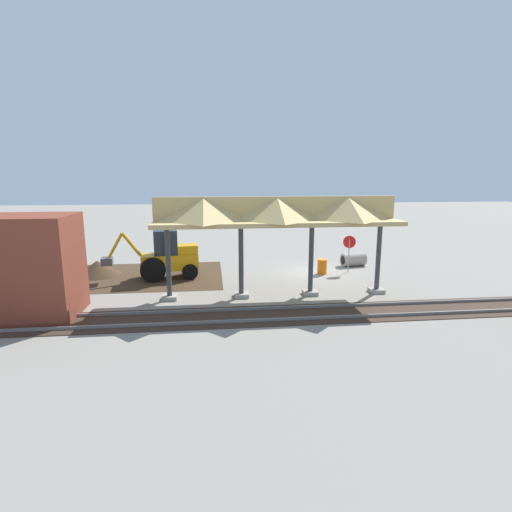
{
  "coord_description": "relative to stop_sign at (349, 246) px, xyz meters",
  "views": [
    {
      "loc": [
        6.27,
        23.49,
        5.91
      ],
      "look_at": [
        3.9,
        2.53,
        1.6
      ],
      "focal_mm": 28.0,
      "sensor_mm": 36.0,
      "label": 1
    }
  ],
  "objects": [
    {
      "name": "stop_sign",
      "position": [
        0.0,
        0.0,
        0.0
      ],
      "size": [
        0.74,
        0.24,
        2.27
      ],
      "color": "gray",
      "rests_on": "ground"
    },
    {
      "name": "ground_plane",
      "position": [
        2.08,
        -0.32,
        -1.63
      ],
      "size": [
        120.0,
        120.0,
        0.0
      ],
      "primitive_type": "plane",
      "color": "gray"
    },
    {
      "name": "backhoe",
      "position": [
        10.94,
        0.22,
        -0.37
      ],
      "size": [
        5.41,
        2.11,
        2.82
      ],
      "color": "orange",
      "rests_on": "ground"
    },
    {
      "name": "platform_canopy",
      "position": [
        5.22,
        4.36,
        2.52
      ],
      "size": [
        11.59,
        3.2,
        4.9
      ],
      "color": "#9E998E",
      "rests_on": "ground"
    },
    {
      "name": "traffic_barrel",
      "position": [
        1.74,
        0.27,
        -1.18
      ],
      "size": [
        0.56,
        0.56,
        0.9
      ],
      "primitive_type": "cylinder",
      "color": "orange",
      "rests_on": "ground"
    },
    {
      "name": "rail_tracks",
      "position": [
        2.08,
        7.16,
        -1.61
      ],
      "size": [
        60.0,
        2.58,
        0.15
      ],
      "color": "slate",
      "rests_on": "ground"
    },
    {
      "name": "concrete_pipe",
      "position": [
        -0.91,
        -1.62,
        -1.2
      ],
      "size": [
        1.67,
        1.13,
        0.86
      ],
      "color": "#9E9384",
      "rests_on": "ground"
    },
    {
      "name": "dirt_work_zone",
      "position": [
        12.98,
        -0.38,
        -1.63
      ],
      "size": [
        10.38,
        7.0,
        0.01
      ],
      "primitive_type": "cube",
      "color": "#42301E",
      "rests_on": "ground"
    },
    {
      "name": "brick_utility_building",
      "position": [
        16.21,
        6.05,
        0.51
      ],
      "size": [
        4.3,
        3.01,
        4.3
      ],
      "primitive_type": "cube",
      "color": "brown",
      "rests_on": "ground"
    },
    {
      "name": "dirt_mound",
      "position": [
        15.17,
        -0.96,
        -1.63
      ],
      "size": [
        5.42,
        5.42,
        1.76
      ],
      "primitive_type": "cone",
      "color": "#42301E",
      "rests_on": "ground"
    }
  ]
}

